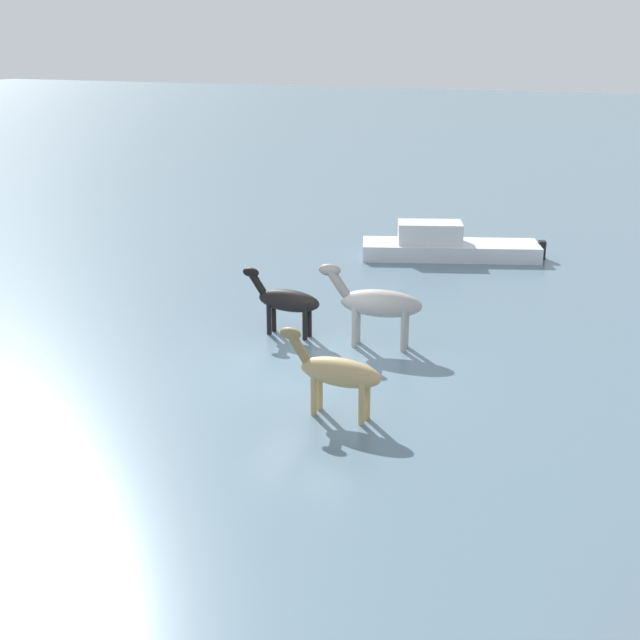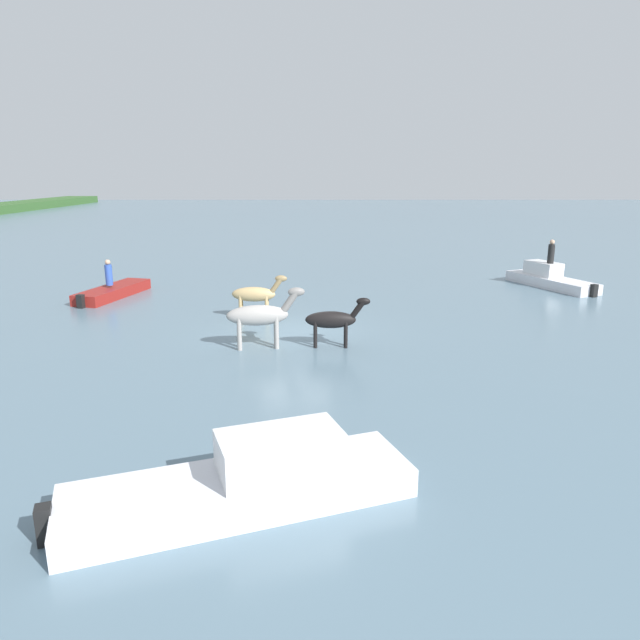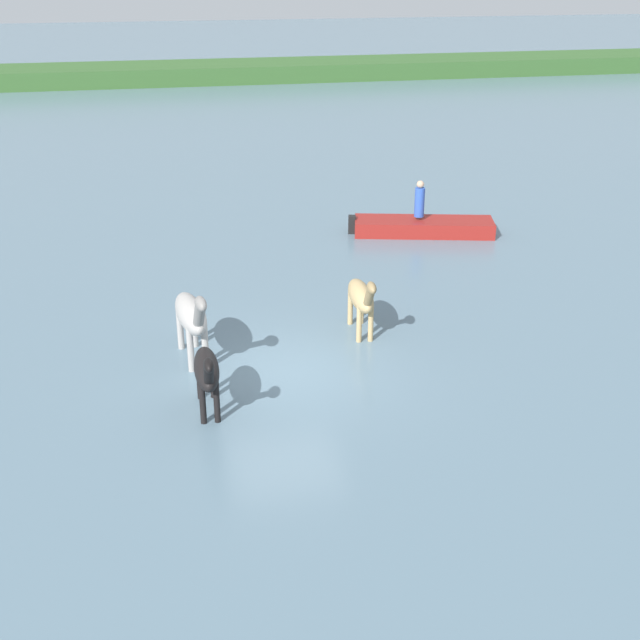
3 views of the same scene
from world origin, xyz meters
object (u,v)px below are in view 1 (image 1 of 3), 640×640
horse_gray_outer (377,303)px  boat_launch_far (446,248)px  horse_dun_straggler (286,301)px  horse_mid_herd (337,372)px

horse_gray_outer → boat_launch_far: size_ratio=0.42×
horse_dun_straggler → horse_mid_herd: bearing=127.9°
horse_mid_herd → horse_gray_outer: size_ratio=0.85×
horse_mid_herd → horse_dun_straggler: size_ratio=1.04×
boat_launch_far → horse_mid_herd: bearing=75.7°
horse_mid_herd → boat_launch_far: bearing=-82.0°
boat_launch_far → horse_dun_straggler: bearing=59.8°
horse_dun_straggler → boat_launch_far: horse_dun_straggler is taller
horse_mid_herd → horse_dun_straggler: 4.92m
horse_gray_outer → horse_mid_herd: bearing=90.7°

